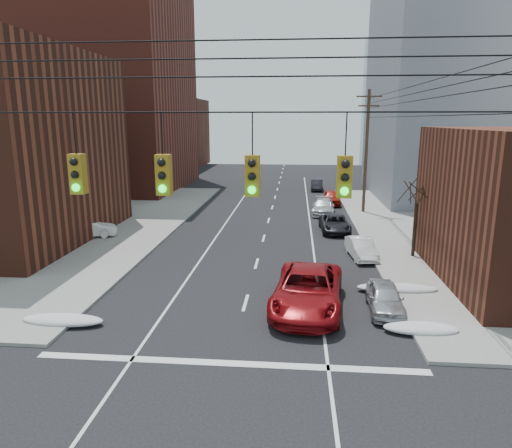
% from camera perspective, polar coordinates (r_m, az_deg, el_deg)
% --- Properties ---
extents(building_brick_tall, '(24.00, 20.00, 30.00)m').
position_cam_1_polar(building_brick_tall, '(62.17, -21.09, 18.18)').
color(building_brick_tall, maroon).
rests_on(building_brick_tall, ground).
extents(building_brick_far, '(22.00, 18.00, 12.00)m').
position_cam_1_polar(building_brick_far, '(86.74, -14.26, 10.94)').
color(building_brick_far, '#4C2216').
rests_on(building_brick_far, ground).
extents(building_office, '(22.00, 20.00, 25.00)m').
position_cam_1_polar(building_office, '(55.75, 26.83, 15.79)').
color(building_office, gray).
rests_on(building_office, ground).
extents(building_glass, '(20.00, 18.00, 22.00)m').
position_cam_1_polar(building_glass, '(81.00, 21.24, 13.91)').
color(building_glass, gray).
rests_on(building_glass, ground).
extents(utility_pole_far, '(2.20, 0.28, 11.00)m').
position_cam_1_polar(utility_pole_far, '(42.52, 13.62, 9.01)').
color(utility_pole_far, '#473323').
rests_on(utility_pole_far, ground).
extents(traffic_signals, '(17.00, 0.42, 2.02)m').
position_cam_1_polar(traffic_signals, '(11.23, -6.11, 6.40)').
color(traffic_signals, black).
rests_on(traffic_signals, ground).
extents(bare_tree, '(2.09, 2.20, 4.93)m').
position_cam_1_polar(bare_tree, '(29.56, 19.26, 0.27)').
color(bare_tree, black).
rests_on(bare_tree, ground).
extents(snow_nw, '(3.50, 1.08, 0.42)m').
position_cam_1_polar(snow_nw, '(21.19, -23.00, -10.99)').
color(snow_nw, silver).
rests_on(snow_nw, ground).
extents(snow_ne, '(3.00, 1.08, 0.42)m').
position_cam_1_polar(snow_ne, '(19.99, 19.92, -12.17)').
color(snow_ne, silver).
rests_on(snow_ne, ground).
extents(snow_east_far, '(4.00, 1.08, 0.42)m').
position_cam_1_polar(snow_east_far, '(24.03, 17.23, -7.68)').
color(snow_east_far, silver).
rests_on(snow_east_far, ground).
extents(red_pickup, '(3.65, 6.78, 1.81)m').
position_cam_1_polar(red_pickup, '(20.97, 6.48, -8.18)').
color(red_pickup, maroon).
rests_on(red_pickup, ground).
extents(parked_car_a, '(1.65, 3.77, 1.27)m').
position_cam_1_polar(parked_car_a, '(21.46, 15.83, -8.89)').
color(parked_car_a, '#AFB0B4').
rests_on(parked_car_a, ground).
extents(parked_car_b, '(1.76, 3.91, 1.25)m').
position_cam_1_polar(parked_car_b, '(29.14, 13.03, -2.95)').
color(parked_car_b, white).
rests_on(parked_car_b, ground).
extents(parked_car_c, '(2.32, 4.66, 1.27)m').
position_cam_1_polar(parked_car_c, '(35.47, 9.81, 0.05)').
color(parked_car_c, black).
rests_on(parked_car_c, ground).
extents(parked_car_d, '(2.29, 4.85, 1.37)m').
position_cam_1_polar(parked_car_d, '(41.94, 8.42, 2.15)').
color(parked_car_d, silver).
rests_on(parked_car_d, ground).
extents(parked_car_e, '(1.92, 4.39, 1.47)m').
position_cam_1_polar(parked_car_e, '(46.86, 9.46, 3.31)').
color(parked_car_e, maroon).
rests_on(parked_car_e, ground).
extents(parked_car_f, '(1.44, 3.97, 1.30)m').
position_cam_1_polar(parked_car_f, '(56.15, 7.59, 4.86)').
color(parked_car_f, black).
rests_on(parked_car_f, ground).
extents(lot_car_a, '(4.02, 2.38, 1.25)m').
position_cam_1_polar(lot_car_a, '(34.92, -20.15, -0.54)').
color(lot_car_a, white).
rests_on(lot_car_a, sidewalk_nw).
extents(lot_car_b, '(5.16, 3.02, 1.35)m').
position_cam_1_polar(lot_car_b, '(38.06, -22.00, 0.45)').
color(lot_car_b, silver).
rests_on(lot_car_b, sidewalk_nw).
extents(lot_car_c, '(5.63, 4.08, 1.51)m').
position_cam_1_polar(lot_car_c, '(36.93, -26.03, -0.15)').
color(lot_car_c, black).
rests_on(lot_car_c, sidewalk_nw).
extents(lot_car_d, '(4.22, 2.57, 1.34)m').
position_cam_1_polar(lot_car_d, '(40.80, -26.86, 0.78)').
color(lot_car_d, '#A8A9AD').
rests_on(lot_car_d, sidewalk_nw).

